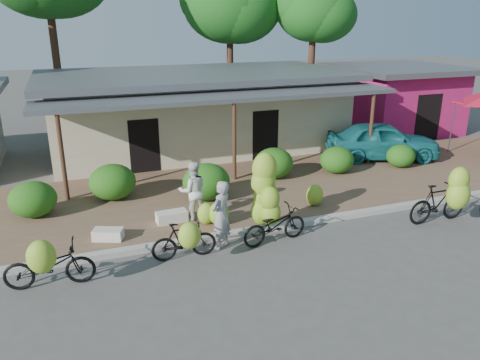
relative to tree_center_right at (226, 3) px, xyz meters
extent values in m
plane|color=#514E4B|center=(-3.31, -16.61, -6.26)|extent=(100.00, 100.00, 0.00)
cube|color=brown|center=(-3.31, -11.61, -6.20)|extent=(60.00, 6.00, 0.12)
cube|color=#A8A399|center=(-3.31, -14.61, -6.19)|extent=(60.00, 0.25, 0.15)
cube|color=beige|center=(-3.31, -5.61, -4.71)|extent=(12.00, 6.00, 3.10)
cube|color=slate|center=(-3.31, -5.61, -3.04)|extent=(13.00, 7.00, 0.25)
cube|color=black|center=(-3.31, -8.56, -5.16)|extent=(1.40, 0.12, 2.20)
cube|color=slate|center=(-3.31, -9.61, -3.36)|extent=(13.00, 2.00, 0.15)
cylinder|color=#472C1C|center=(-8.91, -10.51, -4.84)|extent=(0.14, 0.14, 2.85)
cylinder|color=#472C1C|center=(-3.31, -10.51, -4.84)|extent=(0.14, 0.14, 2.85)
cylinder|color=#472C1C|center=(2.29, -10.51, -4.84)|extent=(0.14, 0.14, 2.85)
cube|color=#C71E63|center=(7.19, -5.61, -4.76)|extent=(5.00, 5.00, 3.00)
cube|color=slate|center=(7.19, -5.61, -3.14)|extent=(6.00, 6.00, 0.25)
cube|color=black|center=(7.19, -8.06, -5.16)|extent=(1.40, 0.12, 2.20)
cylinder|color=#472C1C|center=(-8.81, -0.61, -2.21)|extent=(0.36, 0.36, 8.11)
cylinder|color=#472C1C|center=(0.19, -0.11, -3.00)|extent=(0.36, 0.36, 6.53)
ellipsoid|color=#144511|center=(0.19, -0.11, -0.10)|extent=(4.99, 4.99, 4.00)
cylinder|color=#472C1C|center=(4.19, -2.11, -3.16)|extent=(0.36, 0.36, 6.20)
ellipsoid|color=#144511|center=(4.19, -2.11, -0.41)|extent=(3.94, 3.94, 3.15)
ellipsoid|color=#144511|center=(3.69, -1.81, -0.11)|extent=(3.35, 3.35, 2.68)
ellipsoid|color=#225713|center=(-9.82, -11.59, -5.62)|extent=(1.33, 1.20, 1.04)
ellipsoid|color=#225713|center=(-7.54, -11.00, -5.58)|extent=(1.45, 1.30, 1.13)
ellipsoid|color=#225713|center=(-4.80, -12.05, -5.56)|extent=(1.49, 1.34, 1.16)
ellipsoid|color=#225713|center=(-1.97, -10.88, -5.60)|extent=(1.40, 1.26, 1.09)
ellipsoid|color=#225713|center=(0.44, -11.16, -5.65)|extent=(1.27, 1.14, 0.99)
ellipsoid|color=#225713|center=(3.11, -11.39, -5.71)|extent=(1.12, 1.01, 0.87)
cylinder|color=#59595E|center=(6.47, -10.33, -5.09)|extent=(0.05, 0.05, 2.10)
imported|color=black|center=(-9.35, -15.52, -5.76)|extent=(1.96, 0.87, 1.00)
ellipsoid|color=#91C431|center=(-9.43, -16.16, -5.21)|extent=(0.57, 0.48, 0.71)
imported|color=black|center=(-6.33, -15.32, -5.79)|extent=(1.60, 0.50, 0.95)
ellipsoid|color=#91C431|center=(-6.36, -15.97, -5.36)|extent=(0.52, 0.44, 0.64)
imported|color=black|center=(-3.93, -15.30, -5.78)|extent=(1.90, 0.88, 0.96)
ellipsoid|color=#91C431|center=(-4.06, -14.76, -5.57)|extent=(0.64, 0.55, 0.80)
ellipsoid|color=#91C431|center=(-3.96, -14.75, -5.17)|extent=(0.68, 0.57, 0.84)
ellipsoid|color=#91C431|center=(-4.04, -14.76, -4.77)|extent=(0.66, 0.56, 0.83)
ellipsoid|color=#91C431|center=(-4.01, -14.76, -4.40)|extent=(0.67, 0.57, 0.84)
ellipsoid|color=#91C431|center=(-3.96, -15.10, -5.52)|extent=(0.53, 0.45, 0.66)
ellipsoid|color=#91C431|center=(-4.00, -15.11, -5.11)|extent=(0.53, 0.45, 0.66)
imported|color=black|center=(0.94, -15.74, -5.69)|extent=(1.92, 0.56, 1.15)
ellipsoid|color=#91C431|center=(0.93, -16.39, -5.21)|extent=(0.65, 0.56, 0.82)
ellipsoid|color=#91C431|center=(0.93, -16.34, -4.79)|extent=(0.57, 0.49, 0.71)
ellipsoid|color=#91C431|center=(-5.34, -13.83, -5.83)|extent=(0.50, 0.42, 0.62)
ellipsoid|color=#91C431|center=(-5.03, -14.03, -5.80)|extent=(0.55, 0.47, 0.69)
ellipsoid|color=#91C431|center=(-1.86, -13.67, -5.81)|extent=(0.53, 0.45, 0.66)
cube|color=silver|center=(-6.21, -13.35, -5.99)|extent=(0.87, 0.44, 0.30)
cube|color=silver|center=(-7.99, -13.87, -6.00)|extent=(0.84, 0.64, 0.28)
imported|color=gray|center=(-5.31, -15.08, -5.37)|extent=(0.78, 0.73, 1.78)
imported|color=silver|center=(-5.57, -13.35, -5.30)|extent=(0.85, 0.68, 1.69)
imported|color=#18696F|center=(3.13, -10.20, -5.39)|extent=(4.74, 3.16, 1.50)
camera|label=1|loc=(-8.61, -25.28, -0.72)|focal=35.00mm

